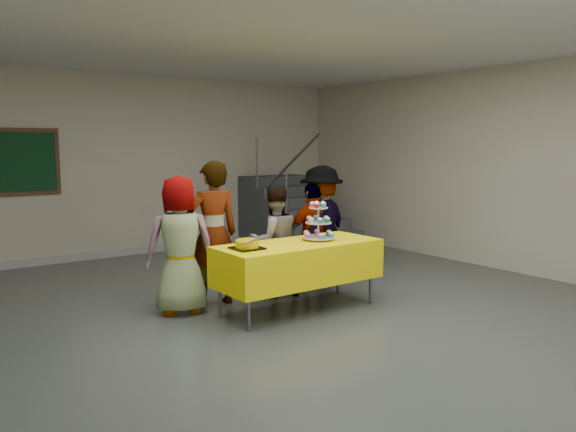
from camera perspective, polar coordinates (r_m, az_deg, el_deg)
name	(u,v)px	position (r m, az deg, el deg)	size (l,w,h in m)	color
room_shell	(322,115)	(5.39, 3.45, 10.19)	(10.00, 10.04, 3.02)	#4C514C
bake_table	(299,262)	(6.29, 1.08, -4.66)	(1.88, 0.78, 0.77)	#595960
cupcake_stand	(318,224)	(6.41, 3.10, -0.81)	(0.38, 0.38, 0.44)	silver
bear_cake	(247,243)	(5.88, -4.19, -2.80)	(0.32, 0.36, 0.12)	black
schoolchild_a	(180,245)	(6.27, -10.90, -2.90)	(0.75, 0.49, 1.53)	slate
schoolchild_b	(213,233)	(6.53, -7.64, -1.76)	(0.61, 0.40, 1.68)	#5B5C65
schoolchild_c	(274,241)	(6.87, -1.41, -2.59)	(0.66, 0.51, 1.36)	slate
schoolchild_d	(314,236)	(7.29, 2.61, -1.99)	(0.80, 0.33, 1.37)	#5C5D65
schoolchild_e	(321,225)	(7.46, 3.42, -0.95)	(1.02, 0.59, 1.58)	slate
staircase	(293,219)	(10.37, 0.47, -0.30)	(1.30, 2.40, 2.04)	#424447
noticeboard	(13,162)	(9.25, -26.12, 4.95)	(1.30, 0.05, 1.00)	#472B16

